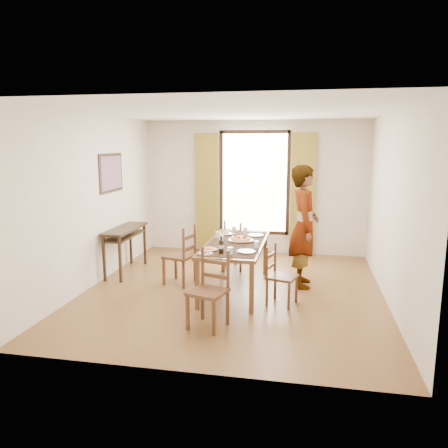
% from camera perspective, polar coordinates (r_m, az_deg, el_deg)
% --- Properties ---
extents(ground, '(5.00, 5.00, 0.00)m').
position_cam_1_polar(ground, '(6.86, 1.26, -8.67)').
color(ground, '#552F1A').
rests_on(ground, ground).
extents(room_shell, '(4.60, 5.10, 2.74)m').
position_cam_1_polar(room_shell, '(6.64, 1.46, 4.37)').
color(room_shell, silver).
rests_on(room_shell, ground).
extents(console_table, '(0.38, 1.20, 0.80)m').
position_cam_1_polar(console_table, '(7.81, -12.80, -1.32)').
color(console_table, black).
rests_on(console_table, ground).
extents(dining_table, '(0.86, 1.94, 0.76)m').
position_cam_1_polar(dining_table, '(6.70, 1.51, -2.97)').
color(dining_table, brown).
rests_on(dining_table, ground).
extents(chair_west, '(0.52, 0.52, 0.96)m').
position_cam_1_polar(chair_west, '(7.07, -5.61, -4.30)').
color(chair_west, '#4F371A').
rests_on(chair_west, ground).
extents(chair_north, '(0.52, 0.52, 0.89)m').
position_cam_1_polar(chair_north, '(7.88, 1.72, -2.96)').
color(chair_north, '#4F371A').
rests_on(chair_north, ground).
extents(chair_south, '(0.53, 0.53, 0.96)m').
position_cam_1_polar(chair_south, '(5.46, -1.94, -8.85)').
color(chair_south, '#4F371A').
rests_on(chair_south, ground).
extents(chair_east, '(0.47, 0.47, 0.85)m').
position_cam_1_polar(chair_east, '(6.24, 7.33, -6.89)').
color(chair_east, '#4F371A').
rests_on(chair_east, ground).
extents(man, '(0.75, 0.54, 1.92)m').
position_cam_1_polar(man, '(6.96, 10.41, -0.33)').
color(man, '#94989C').
rests_on(man, ground).
extents(plate_sw, '(0.27, 0.27, 0.05)m').
position_cam_1_polar(plate_sw, '(6.20, -2.01, -3.21)').
color(plate_sw, silver).
rests_on(plate_sw, dining_table).
extents(plate_se, '(0.27, 0.27, 0.05)m').
position_cam_1_polar(plate_se, '(6.10, 2.96, -3.45)').
color(plate_se, silver).
rests_on(plate_se, dining_table).
extents(plate_nw, '(0.27, 0.27, 0.05)m').
position_cam_1_polar(plate_nw, '(7.25, 0.10, -1.17)').
color(plate_nw, silver).
rests_on(plate_nw, dining_table).
extents(plate_ne, '(0.27, 0.27, 0.05)m').
position_cam_1_polar(plate_ne, '(7.17, 4.15, -1.33)').
color(plate_ne, silver).
rests_on(plate_ne, dining_table).
extents(pasta_platter, '(0.40, 0.40, 0.10)m').
position_cam_1_polar(pasta_platter, '(6.77, 2.22, -1.83)').
color(pasta_platter, red).
rests_on(pasta_platter, dining_table).
extents(caprese_plate, '(0.20, 0.20, 0.04)m').
position_cam_1_polar(caprese_plate, '(6.01, -2.40, -3.75)').
color(caprese_plate, silver).
rests_on(caprese_plate, dining_table).
extents(wine_glass_a, '(0.08, 0.08, 0.18)m').
position_cam_1_polar(wine_glass_a, '(6.38, -0.37, -2.21)').
color(wine_glass_a, white).
rests_on(wine_glass_a, dining_table).
extents(wine_glass_b, '(0.08, 0.08, 0.18)m').
position_cam_1_polar(wine_glass_b, '(6.98, 2.79, -1.09)').
color(wine_glass_b, white).
rests_on(wine_glass_b, dining_table).
extents(wine_glass_c, '(0.08, 0.08, 0.18)m').
position_cam_1_polar(wine_glass_c, '(7.06, 1.33, -0.96)').
color(wine_glass_c, white).
rests_on(wine_glass_c, dining_table).
extents(tumbler_a, '(0.07, 0.07, 0.10)m').
position_cam_1_polar(tumbler_a, '(6.35, 4.29, -2.69)').
color(tumbler_a, silver).
rests_on(tumbler_a, dining_table).
extents(tumbler_b, '(0.07, 0.07, 0.10)m').
position_cam_1_polar(tumbler_b, '(7.00, -0.87, -1.40)').
color(tumbler_b, silver).
rests_on(tumbler_b, dining_table).
extents(tumbler_c, '(0.07, 0.07, 0.10)m').
position_cam_1_polar(tumbler_c, '(5.97, 0.82, -3.53)').
color(tumbler_c, silver).
rests_on(tumbler_c, dining_table).
extents(wine_bottle, '(0.07, 0.07, 0.25)m').
position_cam_1_polar(wine_bottle, '(6.00, -0.37, -2.73)').
color(wine_bottle, black).
rests_on(wine_bottle, dining_table).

